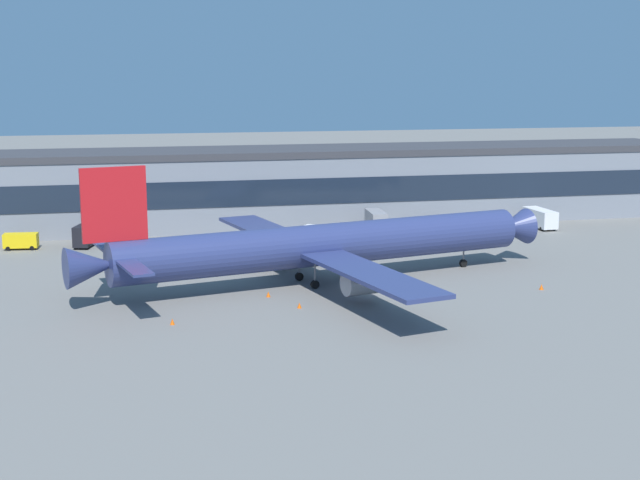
{
  "coord_description": "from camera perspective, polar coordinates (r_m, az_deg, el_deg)",
  "views": [
    {
      "loc": [
        -30.63,
        -107.03,
        27.71
      ],
      "look_at": [
        -4.67,
        9.15,
        5.0
      ],
      "focal_mm": 49.83,
      "sensor_mm": 36.0,
      "label": 1
    }
  ],
  "objects": [
    {
      "name": "ground_plane",
      "position": [
        114.73,
        3.28,
        -3.19
      ],
      "size": [
        600.0,
        600.0,
        0.0
      ],
      "primitive_type": "plane",
      "color": "slate"
    },
    {
      "name": "terminal_building",
      "position": [
        163.64,
        -1.71,
        3.51
      ],
      "size": [
        149.22,
        17.25,
        13.86
      ],
      "color": "gray",
      "rests_on": "ground_plane"
    },
    {
      "name": "airliner",
      "position": [
        116.95,
        0.02,
        -0.34
      ],
      "size": [
        66.19,
        57.28,
        16.73
      ],
      "color": "navy",
      "rests_on": "ground_plane"
    },
    {
      "name": "fuel_truck",
      "position": [
        163.82,
        13.97,
        1.41
      ],
      "size": [
        3.1,
        8.5,
        3.35
      ],
      "color": "white",
      "rests_on": "ground_plane"
    },
    {
      "name": "crew_van",
      "position": [
        147.61,
        -18.62,
        -0.02
      ],
      "size": [
        5.38,
        2.67,
        2.55
      ],
      "color": "yellow",
      "rests_on": "ground_plane"
    },
    {
      "name": "catering_truck",
      "position": [
        152.05,
        3.63,
        1.16
      ],
      "size": [
        3.09,
        7.36,
        4.15
      ],
      "color": "gray",
      "rests_on": "ground_plane"
    },
    {
      "name": "stair_truck",
      "position": [
        146.68,
        -14.83,
        0.33
      ],
      "size": [
        4.0,
        6.43,
        3.55
      ],
      "color": "black",
      "rests_on": "ground_plane"
    },
    {
      "name": "belt_loader",
      "position": [
        149.79,
        0.18,
        0.59
      ],
      "size": [
        6.22,
        5.6,
        1.95
      ],
      "color": "white",
      "rests_on": "ground_plane"
    },
    {
      "name": "follow_me_car",
      "position": [
        156.79,
        7.75,
        0.93
      ],
      "size": [
        4.76,
        3.07,
        1.85
      ],
      "color": "gray",
      "rests_on": "ground_plane"
    },
    {
      "name": "traffic_cone_0",
      "position": [
        105.68,
        -1.33,
        -4.22
      ],
      "size": [
        0.54,
        0.54,
        0.67
      ],
      "primitive_type": "cone",
      "color": "#F2590C",
      "rests_on": "ground_plane"
    },
    {
      "name": "traffic_cone_1",
      "position": [
        100.27,
        -9.46,
        -5.19
      ],
      "size": [
        0.54,
        0.54,
        0.68
      ],
      "primitive_type": "cone",
      "color": "#F2590C",
      "rests_on": "ground_plane"
    },
    {
      "name": "traffic_cone_2",
      "position": [
        117.93,
        14.03,
        -2.94
      ],
      "size": [
        0.56,
        0.56,
        0.7
      ],
      "primitive_type": "cone",
      "color": "#F2590C",
      "rests_on": "ground_plane"
    },
    {
      "name": "traffic_cone_3",
      "position": [
        110.96,
        -3.34,
        -3.5
      ],
      "size": [
        0.55,
        0.55,
        0.69
      ],
      "primitive_type": "cone",
      "color": "#F2590C",
      "rests_on": "ground_plane"
    }
  ]
}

